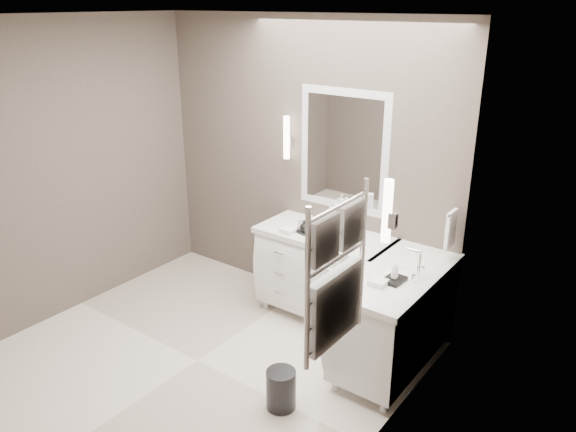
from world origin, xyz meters
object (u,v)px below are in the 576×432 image
Objects in this scene: towel_ladder at (336,281)px; waste_bin at (281,389)px; vanity_back at (324,269)px; vanity_right at (395,314)px.

towel_ladder is 1.45m from waste_bin.
vanity_back is 1.38m from waste_bin.
vanity_back reaches higher than waste_bin.
waste_bin is (-0.65, 0.37, -1.24)m from towel_ladder.
waste_bin is at bearing -114.48° from vanity_right.
towel_ladder is 2.94× the size of waste_bin.
waste_bin is (0.45, -1.26, -0.33)m from vanity_back.
vanity_right is 1.08m from waste_bin.
vanity_back is 4.05× the size of waste_bin.
towel_ladder reaches higher than vanity_back.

